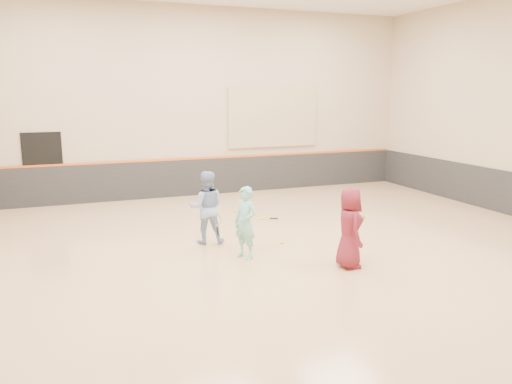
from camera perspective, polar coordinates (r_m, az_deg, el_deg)
name	(u,v)px	position (r m, az deg, el deg)	size (l,w,h in m)	color
room	(260,211)	(10.81, 0.51, -2.16)	(15.04, 12.04, 6.22)	tan
wainscot_back	(194,177)	(16.44, -7.13, 1.68)	(14.90, 0.04, 1.20)	#232326
accent_stripe	(193,159)	(16.34, -7.18, 3.82)	(14.90, 0.03, 0.06)	#D85914
acoustic_panel	(273,117)	(17.10, 1.97, 8.54)	(3.20, 0.08, 2.00)	tan
doorway	(44,170)	(15.93, -23.11, 2.36)	(1.10, 0.05, 2.20)	black
girl	(245,223)	(10.12, -1.21, -3.52)	(0.54, 0.35, 1.48)	#78D0CC
instructor	(206,207)	(11.16, -5.71, -1.76)	(0.79, 0.62, 1.64)	#87A2D2
young_man	(350,228)	(9.76, 10.64, -4.05)	(0.76, 0.50, 1.56)	maroon
held_racket	(216,220)	(11.12, -4.62, -3.17)	(0.37, 0.37, 0.53)	#A3C32A
spare_racket	(263,217)	(13.42, 0.85, -2.85)	(0.70, 0.70, 0.09)	#BBE732
ball_under_racket	(282,243)	(11.22, 3.00, -5.79)	(0.07, 0.07, 0.07)	#EBF037
ball_in_hand	(365,217)	(9.72, 12.32, -2.80)	(0.07, 0.07, 0.07)	#C6D431
ball_beside_spare	(235,212)	(14.06, -2.43, -2.25)	(0.07, 0.07, 0.07)	#C6E334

